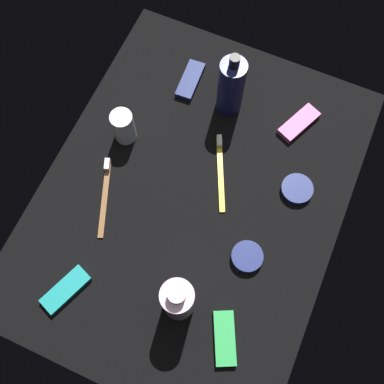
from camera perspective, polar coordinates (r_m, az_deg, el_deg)
ground_plane at (r=101.08cm, az=-0.00°, el=-0.69°), size 84.00×64.00×1.20cm
lotion_bottle at (r=103.66cm, az=4.87°, el=12.95°), size 5.89×5.89×18.49cm
bodywash_bottle at (r=87.69cm, az=-1.75°, el=-13.32°), size 6.22×6.22×17.21cm
deodorant_stick at (r=103.63cm, az=-8.52°, el=8.06°), size 4.95×4.95×8.71cm
toothbrush_yellow at (r=102.46cm, az=3.55°, el=2.95°), size 16.82×8.69×2.10cm
toothbrush_brown at (r=101.98cm, az=-10.78°, el=-0.07°), size 17.18×7.73×2.10cm
snack_bar_pink at (r=109.83cm, az=13.15°, el=8.35°), size 11.13×7.86×1.50cm
snack_bar_teal at (r=98.43cm, az=-15.43°, el=-11.64°), size 11.14×7.52×1.50cm
snack_bar_green at (r=94.45cm, az=4.09°, el=-17.69°), size 11.10×8.12×1.50cm
snack_bar_navy at (r=112.96cm, az=-0.22°, el=13.73°), size 10.63×4.63×1.50cm
cream_tin_left at (r=102.85cm, az=12.91°, el=0.34°), size 6.99×6.99×1.59cm
cream_tin_right at (r=96.68cm, az=6.86°, el=-8.01°), size 6.65×6.65×1.83cm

